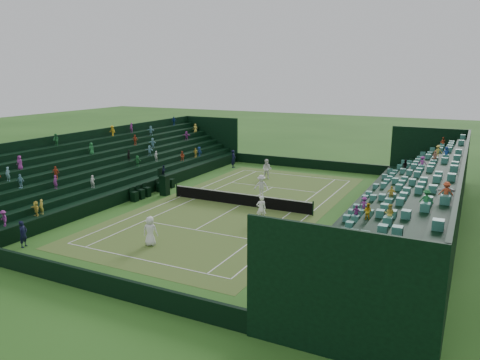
{
  "coord_description": "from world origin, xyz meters",
  "views": [
    {
      "loc": [
        15.45,
        -30.69,
        9.94
      ],
      "look_at": [
        0.0,
        0.0,
        2.0
      ],
      "focal_mm": 35.0,
      "sensor_mm": 36.0,
      "label": 1
    }
  ],
  "objects_px": {
    "tennis_net": "(240,199)",
    "player_far_west": "(267,169)",
    "player_near_west": "(150,231)",
    "player_near_east": "(261,209)",
    "player_far_east": "(261,186)",
    "umpire_chair": "(164,182)"
  },
  "relations": [
    {
      "from": "tennis_net",
      "to": "player_far_west",
      "type": "xyz_separation_m",
      "value": [
        -1.8,
        9.27,
        0.43
      ]
    },
    {
      "from": "player_far_west",
      "to": "player_near_west",
      "type": "bearing_deg",
      "value": -97.67
    },
    {
      "from": "player_near_east",
      "to": "player_far_west",
      "type": "xyz_separation_m",
      "value": [
        -4.87,
        12.18,
        0.04
      ]
    },
    {
      "from": "player_far_east",
      "to": "player_near_west",
      "type": "bearing_deg",
      "value": -109.67
    },
    {
      "from": "tennis_net",
      "to": "player_near_east",
      "type": "height_order",
      "value": "player_near_east"
    },
    {
      "from": "tennis_net",
      "to": "player_near_west",
      "type": "bearing_deg",
      "value": -95.17
    },
    {
      "from": "umpire_chair",
      "to": "player_near_east",
      "type": "xyz_separation_m",
      "value": [
        10.03,
        -2.86,
        -0.16
      ]
    },
    {
      "from": "player_far_west",
      "to": "player_far_east",
      "type": "bearing_deg",
      "value": -80.76
    },
    {
      "from": "umpire_chair",
      "to": "tennis_net",
      "type": "bearing_deg",
      "value": 0.41
    },
    {
      "from": "umpire_chair",
      "to": "player_far_east",
      "type": "bearing_deg",
      "value": 22.08
    },
    {
      "from": "player_near_west",
      "to": "player_far_east",
      "type": "height_order",
      "value": "player_far_east"
    },
    {
      "from": "umpire_chair",
      "to": "player_far_west",
      "type": "relative_size",
      "value": 1.33
    },
    {
      "from": "player_far_west",
      "to": "tennis_net",
      "type": "bearing_deg",
      "value": -89.39
    },
    {
      "from": "umpire_chair",
      "to": "player_near_west",
      "type": "height_order",
      "value": "umpire_chair"
    },
    {
      "from": "tennis_net",
      "to": "umpire_chair",
      "type": "distance_m",
      "value": 6.98
    },
    {
      "from": "tennis_net",
      "to": "player_near_west",
      "type": "xyz_separation_m",
      "value": [
        -0.89,
        -9.9,
        0.36
      ]
    },
    {
      "from": "tennis_net",
      "to": "player_far_west",
      "type": "distance_m",
      "value": 9.45
    },
    {
      "from": "umpire_chair",
      "to": "player_far_west",
      "type": "bearing_deg",
      "value": 61.04
    },
    {
      "from": "umpire_chair",
      "to": "player_far_west",
      "type": "xyz_separation_m",
      "value": [
        5.16,
        9.32,
        -0.13
      ]
    },
    {
      "from": "tennis_net",
      "to": "player_near_east",
      "type": "xyz_separation_m",
      "value": [
        3.07,
        -2.91,
        0.39
      ]
    },
    {
      "from": "player_near_west",
      "to": "player_near_east",
      "type": "bearing_deg",
      "value": -138.13
    },
    {
      "from": "player_near_west",
      "to": "player_far_east",
      "type": "relative_size",
      "value": 0.96
    }
  ]
}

